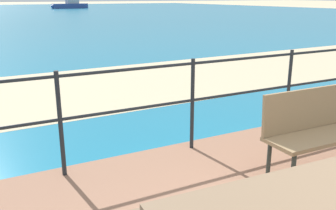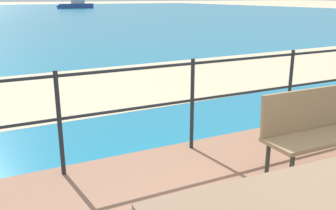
{
  "view_description": "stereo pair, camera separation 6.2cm",
  "coord_description": "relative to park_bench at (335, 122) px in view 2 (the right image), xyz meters",
  "views": [
    {
      "loc": [
        -2.12,
        -1.02,
        1.77
      ],
      "look_at": [
        -0.18,
        2.68,
        0.54
      ],
      "focal_mm": 39.7,
      "sensor_mm": 36.0,
      "label": 1
    },
    {
      "loc": [
        -2.07,
        -1.05,
        1.77
      ],
      "look_at": [
        -0.18,
        2.68,
        0.54
      ],
      "focal_mm": 39.7,
      "sensor_mm": 36.0,
      "label": 2
    }
  ],
  "objects": [
    {
      "name": "beach_strip",
      "position": [
        -0.9,
        4.87,
        -0.6
      ],
      "size": [
        54.09,
        5.36,
        0.01
      ],
      "primitive_type": "cube",
      "rotation": [
        0.0,
        0.0,
        0.03
      ],
      "color": "beige",
      "rests_on": "ground"
    },
    {
      "name": "park_bench",
      "position": [
        0.0,
        0.0,
        0.0
      ],
      "size": [
        1.65,
        0.44,
        0.88
      ],
      "rotation": [
        0.0,
        0.0,
        -0.02
      ],
      "color": "#8C704C",
      "rests_on": "patio_paving"
    },
    {
      "name": "railing_fence",
      "position": [
        -0.9,
        1.18,
        0.13
      ],
      "size": [
        5.94,
        0.04,
        1.05
      ],
      "color": "#1E2328",
      "rests_on": "patio_paving"
    },
    {
      "name": "boat_near",
      "position": [
        10.25,
        53.6,
        -0.15
      ],
      "size": [
        5.64,
        2.23,
        1.23
      ],
      "rotation": [
        0.0,
        0.0,
        3.33
      ],
      "color": "#2D478C",
      "rests_on": "sea_water"
    }
  ]
}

